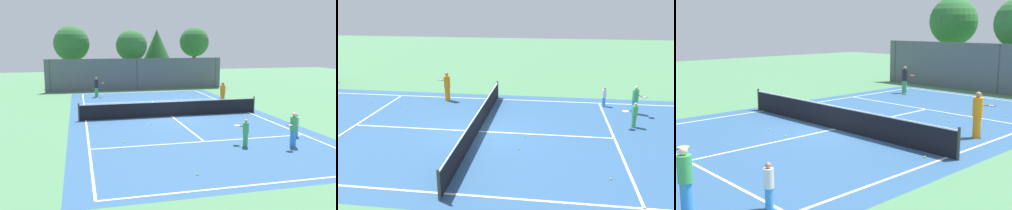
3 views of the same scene
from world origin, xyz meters
TOP-DOWN VIEW (x-y plane):
  - ground_plane at (0.00, 0.00)m, footprint 80.00×80.00m
  - court_surface at (0.00, 0.00)m, footprint 13.00×25.00m
  - tennis_net at (0.00, 0.00)m, footprint 11.90×0.10m
  - perimeter_fence at (0.00, 14.00)m, footprint 18.00×0.12m
  - tree_0 at (-6.40, 18.59)m, footprint 3.82×3.82m
  - player_0 at (4.83, 3.02)m, footprint 0.70×0.94m
  - player_2 at (4.93, -6.57)m, footprint 0.25×0.25m
  - player_3 at (3.78, -8.07)m, footprint 0.84×0.76m
  - player_4 at (-4.30, 9.96)m, footprint 0.95×0.38m
  - tennis_ball_2 at (-1.76, -2.13)m, footprint 0.07×0.07m
  - tennis_ball_4 at (-1.46, 8.56)m, footprint 0.07×0.07m
  - tennis_ball_5 at (-0.37, -2.28)m, footprint 0.07×0.07m
  - tennis_ball_6 at (2.49, 4.70)m, footprint 0.07×0.07m
  - tennis_ball_8 at (3.74, 7.65)m, footprint 0.07×0.07m
  - tennis_ball_9 at (5.01, -0.56)m, footprint 0.07×0.07m
  - tennis_ball_10 at (-3.69, 10.42)m, footprint 0.07×0.07m

SIDE VIEW (x-z plane):
  - ground_plane at x=0.00m, z-range 0.00..0.00m
  - court_surface at x=0.00m, z-range 0.00..0.01m
  - tennis_ball_2 at x=-1.76m, z-range 0.00..0.07m
  - tennis_ball_4 at x=-1.46m, z-range 0.00..0.07m
  - tennis_ball_5 at x=-0.37m, z-range 0.00..0.07m
  - tennis_ball_6 at x=2.49m, z-range 0.00..0.07m
  - tennis_ball_8 at x=3.74m, z-range 0.00..0.07m
  - tennis_ball_9 at x=5.01m, z-range 0.00..0.07m
  - tennis_ball_10 at x=-3.69m, z-range 0.00..0.07m
  - tennis_net at x=0.00m, z-range -0.04..1.06m
  - player_2 at x=4.93m, z-range 0.01..1.18m
  - player_3 at x=3.78m, z-range 0.03..1.62m
  - player_4 at x=-4.30m, z-range 0.03..1.78m
  - player_0 at x=4.83m, z-range 0.03..1.84m
  - perimeter_fence at x=0.00m, z-range 0.00..3.20m
  - tree_0 at x=-6.40m, z-range 1.36..7.94m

